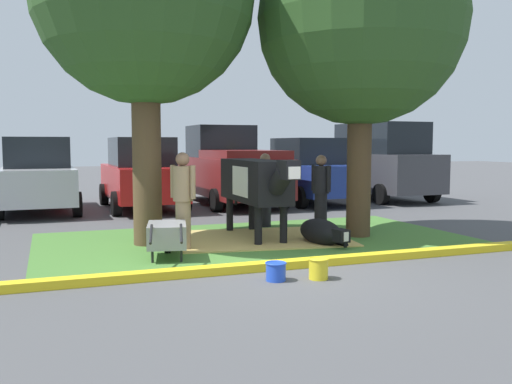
{
  "coord_description": "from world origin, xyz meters",
  "views": [
    {
      "loc": [
        -3.31,
        -7.45,
        1.84
      ],
      "look_at": [
        0.5,
        2.73,
        0.9
      ],
      "focal_mm": 39.06,
      "sensor_mm": 36.0,
      "label": 1
    }
  ],
  "objects": [
    {
      "name": "ground_plane",
      "position": [
        0.0,
        0.0,
        0.0
      ],
      "size": [
        80.0,
        80.0,
        0.0
      ],
      "primitive_type": "plane",
      "color": "#4C4C4F"
    },
    {
      "name": "hay_bedding",
      "position": [
        0.5,
        2.43,
        0.03
      ],
      "size": [
        3.52,
        2.85,
        0.04
      ],
      "primitive_type": "cube",
      "rotation": [
        0.0,
        0.0,
        -0.15
      ],
      "color": "tan",
      "rests_on": "ground"
    },
    {
      "name": "person_visitor_far",
      "position": [
        1.94,
        2.76,
        0.87
      ],
      "size": [
        0.34,
        0.51,
        1.62
      ],
      "color": "black",
      "rests_on": "ground"
    },
    {
      "name": "suv_dark_grey",
      "position": [
        7.04,
        8.42,
        1.27
      ],
      "size": [
        2.17,
        4.63,
        2.52
      ],
      "color": "#3D3D42",
      "rests_on": "ground"
    },
    {
      "name": "grass_island",
      "position": [
        0.39,
        2.38,
        0.01
      ],
      "size": [
        8.07,
        4.46,
        0.02
      ],
      "primitive_type": "cube",
      "color": "#477A33",
      "rests_on": "ground"
    },
    {
      "name": "person_visitor_near",
      "position": [
        -1.16,
        1.87,
        0.92
      ],
      "size": [
        0.36,
        0.44,
        1.7
      ],
      "color": "#9E7F5B",
      "rests_on": "ground"
    },
    {
      "name": "person_handler",
      "position": [
        1.15,
        3.88,
        0.88
      ],
      "size": [
        0.5,
        0.34,
        1.63
      ],
      "color": "black",
      "rests_on": "ground"
    },
    {
      "name": "pickup_truck_maroon",
      "position": [
        1.9,
        8.84,
        1.11
      ],
      "size": [
        2.28,
        5.43,
        2.42
      ],
      "color": "maroon",
      "rests_on": "ground"
    },
    {
      "name": "bucket_yellow",
      "position": [
        0.1,
        -0.76,
        0.15
      ],
      "size": [
        0.29,
        0.29,
        0.29
      ],
      "color": "yellow",
      "rests_on": "ground"
    },
    {
      "name": "cow_holstein",
      "position": [
        0.44,
        2.52,
        1.12
      ],
      "size": [
        0.73,
        3.14,
        1.58
      ],
      "color": "black",
      "rests_on": "ground"
    },
    {
      "name": "sedan_red",
      "position": [
        -0.83,
        8.44,
        0.98
      ],
      "size": [
        2.07,
        4.43,
        2.02
      ],
      "color": "red",
      "rests_on": "ground"
    },
    {
      "name": "calf_lying",
      "position": [
        1.32,
        1.5,
        0.24
      ],
      "size": [
        0.65,
        1.33,
        0.48
      ],
      "color": "black",
      "rests_on": "ground"
    },
    {
      "name": "curb_yellow",
      "position": [
        0.39,
        0.0,
        0.06
      ],
      "size": [
        9.27,
        0.24,
        0.12
      ],
      "primitive_type": "cube",
      "color": "yellow",
      "rests_on": "ground"
    },
    {
      "name": "bucket_blue",
      "position": [
        -0.48,
        -0.64,
        0.13
      ],
      "size": [
        0.29,
        0.29,
        0.25
      ],
      "color": "blue",
      "rests_on": "ground"
    },
    {
      "name": "sedan_blue",
      "position": [
        4.3,
        8.31,
        0.98
      ],
      "size": [
        2.07,
        4.43,
        2.02
      ],
      "color": "navy",
      "rests_on": "ground"
    },
    {
      "name": "wheelbarrow",
      "position": [
        -1.57,
        1.27,
        0.39
      ],
      "size": [
        0.82,
        1.62,
        0.63
      ],
      "color": "gray",
      "rests_on": "ground"
    },
    {
      "name": "shade_tree_right",
      "position": [
        2.42,
        2.08,
        4.18
      ],
      "size": [
        4.02,
        4.02,
        6.22
      ],
      "color": "#4C3823",
      "rests_on": "ground"
    },
    {
      "name": "sedan_silver",
      "position": [
        -3.57,
        8.61,
        0.98
      ],
      "size": [
        2.07,
        4.43,
        2.02
      ],
      "color": "silver",
      "rests_on": "ground"
    }
  ]
}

